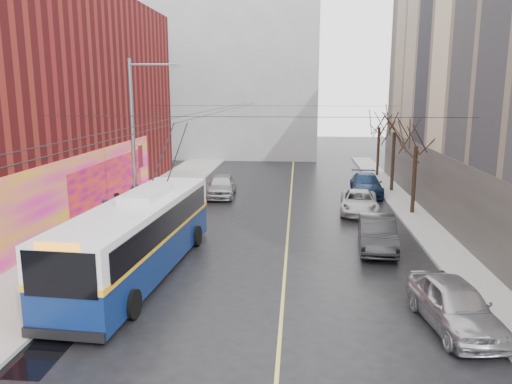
% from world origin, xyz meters
% --- Properties ---
extents(ground, '(140.00, 140.00, 0.00)m').
position_xyz_m(ground, '(0.00, 0.00, 0.00)').
color(ground, black).
rests_on(ground, ground).
extents(sidewalk_left, '(4.00, 60.00, 0.15)m').
position_xyz_m(sidewalk_left, '(-8.00, 12.00, 0.07)').
color(sidewalk_left, gray).
rests_on(sidewalk_left, ground).
extents(sidewalk_right, '(2.00, 60.00, 0.15)m').
position_xyz_m(sidewalk_right, '(9.00, 12.00, 0.07)').
color(sidewalk_right, gray).
rests_on(sidewalk_right, ground).
extents(lane_line, '(0.12, 50.00, 0.01)m').
position_xyz_m(lane_line, '(1.50, 14.00, 0.00)').
color(lane_line, '#BFB74C').
rests_on(lane_line, ground).
extents(building_far, '(20.50, 12.10, 18.00)m').
position_xyz_m(building_far, '(-6.00, 44.99, 9.02)').
color(building_far, gray).
rests_on(building_far, ground).
extents(streetlight_pole, '(2.65, 0.60, 9.00)m').
position_xyz_m(streetlight_pole, '(-6.14, 10.00, 4.85)').
color(streetlight_pole, slate).
rests_on(streetlight_pole, ground).
extents(catenary_wires, '(18.00, 60.00, 0.22)m').
position_xyz_m(catenary_wires, '(-2.54, 14.77, 6.25)').
color(catenary_wires, black).
extents(tree_near, '(3.20, 3.20, 6.40)m').
position_xyz_m(tree_near, '(9.00, 16.00, 4.98)').
color(tree_near, black).
rests_on(tree_near, ground).
extents(tree_mid, '(3.20, 3.20, 6.68)m').
position_xyz_m(tree_mid, '(9.00, 23.00, 5.25)').
color(tree_mid, black).
rests_on(tree_mid, ground).
extents(tree_far, '(3.20, 3.20, 6.57)m').
position_xyz_m(tree_far, '(9.00, 30.00, 5.14)').
color(tree_far, black).
rests_on(tree_far, ground).
extents(puddle, '(2.12, 3.28, 0.01)m').
position_xyz_m(puddle, '(-5.72, -1.55, 0.00)').
color(puddle, black).
rests_on(puddle, ground).
extents(pigeons_flying, '(4.11, 1.70, 1.73)m').
position_xyz_m(pigeons_flying, '(-2.05, 10.42, 6.95)').
color(pigeons_flying, slate).
extents(trolleybus, '(3.49, 12.49, 5.86)m').
position_xyz_m(trolleybus, '(-4.47, 4.74, 1.63)').
color(trolleybus, '#0A1D4F').
rests_on(trolleybus, ground).
extents(parked_car_a, '(2.47, 4.77, 1.55)m').
position_xyz_m(parked_car_a, '(7.00, 0.87, 0.78)').
color(parked_car_a, '#9E9EA3').
rests_on(parked_car_a, ground).
extents(parked_car_b, '(2.05, 4.88, 1.57)m').
position_xyz_m(parked_car_b, '(5.80, 8.89, 0.78)').
color(parked_car_b, '#262629').
rests_on(parked_car_b, ground).
extents(parked_car_c, '(2.67, 5.08, 1.36)m').
position_xyz_m(parked_car_c, '(5.80, 16.24, 0.68)').
color(parked_car_c, '#BBBABD').
rests_on(parked_car_c, ground).
extents(parked_car_d, '(2.29, 5.28, 1.51)m').
position_xyz_m(parked_car_d, '(6.98, 21.96, 0.76)').
color(parked_car_d, '#162A4D').
rests_on(parked_car_d, ground).
extents(following_car, '(2.10, 4.80, 1.61)m').
position_xyz_m(following_car, '(-3.46, 20.30, 0.81)').
color(following_car, '#A2A2A6').
rests_on(following_car, ground).
extents(pedestrian_a, '(0.67, 0.81, 1.89)m').
position_xyz_m(pedestrian_a, '(-7.72, 9.65, 1.09)').
color(pedestrian_a, black).
rests_on(pedestrian_a, sidewalk_left).
extents(pedestrian_b, '(0.98, 1.00, 1.62)m').
position_xyz_m(pedestrian_b, '(-8.22, 12.53, 0.96)').
color(pedestrian_b, black).
rests_on(pedestrian_b, sidewalk_left).
extents(pedestrian_c, '(1.19, 1.43, 1.92)m').
position_xyz_m(pedestrian_c, '(-7.49, 13.62, 1.11)').
color(pedestrian_c, black).
rests_on(pedestrian_c, sidewalk_left).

